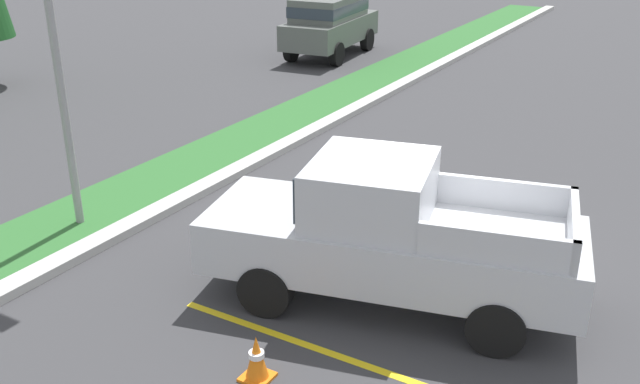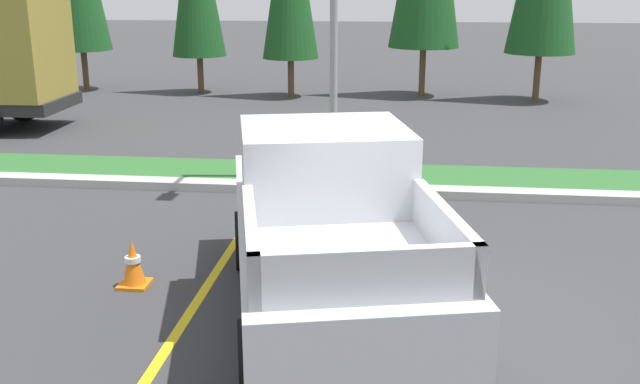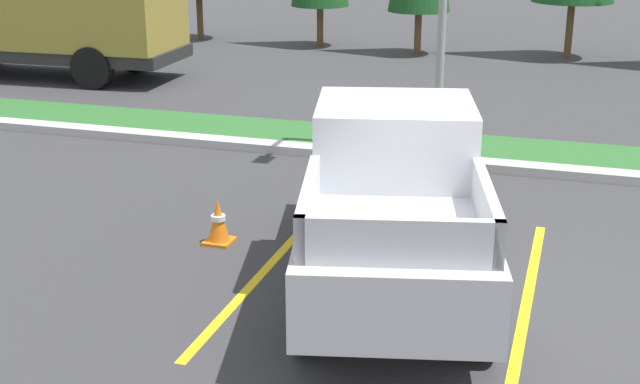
{
  "view_description": "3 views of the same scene",
  "coord_description": "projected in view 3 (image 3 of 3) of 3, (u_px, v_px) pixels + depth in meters",
  "views": [
    {
      "loc": [
        -9.07,
        -3.51,
        5.44
      ],
      "look_at": [
        -0.5,
        1.53,
        1.23
      ],
      "focal_mm": 40.02,
      "sensor_mm": 36.0,
      "label": 1
    },
    {
      "loc": [
        -0.19,
        -7.15,
        3.6
      ],
      "look_at": [
        -1.09,
        0.76,
        1.26
      ],
      "focal_mm": 40.57,
      "sensor_mm": 36.0,
      "label": 2
    },
    {
      "loc": [
        0.99,
        -8.87,
        4.27
      ],
      "look_at": [
        -1.88,
        0.36,
        0.97
      ],
      "focal_mm": 48.41,
      "sensor_mm": 36.0,
      "label": 3
    }
  ],
  "objects": [
    {
      "name": "parking_line_near",
      "position": [
        267.0,
        268.0,
        10.49
      ],
      "size": [
        0.12,
        4.8,
        0.01
      ],
      "primitive_type": "cube",
      "color": "yellow",
      "rests_on": "ground"
    },
    {
      "name": "pickup_truck_main",
      "position": [
        394.0,
        199.0,
        9.77
      ],
      "size": [
        3.05,
        5.52,
        2.1
      ],
      "color": "black",
      "rests_on": "ground"
    },
    {
      "name": "curb_strip",
      "position": [
        513.0,
        167.0,
        14.17
      ],
      "size": [
        56.0,
        0.4,
        0.15
      ],
      "primitive_type": "cube",
      "color": "#B2B2AD",
      "rests_on": "ground"
    },
    {
      "name": "ground_plane",
      "position": [
        470.0,
        299.0,
        9.68
      ],
      "size": [
        120.0,
        120.0,
        0.0
      ],
      "primitive_type": "plane",
      "color": "#38383A"
    },
    {
      "name": "traffic_cone",
      "position": [
        218.0,
        222.0,
        11.18
      ],
      "size": [
        0.36,
        0.36,
        0.6
      ],
      "color": "orange",
      "rests_on": "ground"
    },
    {
      "name": "grass_median",
      "position": [
        518.0,
        152.0,
        15.18
      ],
      "size": [
        56.0,
        1.8,
        0.06
      ],
      "primitive_type": "cube",
      "color": "#2D662D",
      "rests_on": "ground"
    },
    {
      "name": "cargo_truck_distant",
      "position": [
        50.0,
        2.0,
        21.22
      ],
      "size": [
        6.88,
        2.7,
        3.4
      ],
      "color": "black",
      "rests_on": "ground"
    },
    {
      "name": "parking_line_far",
      "position": [
        527.0,
        301.0,
        9.62
      ],
      "size": [
        0.12,
        4.8,
        0.01
      ],
      "primitive_type": "cube",
      "color": "yellow",
      "rests_on": "ground"
    }
  ]
}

